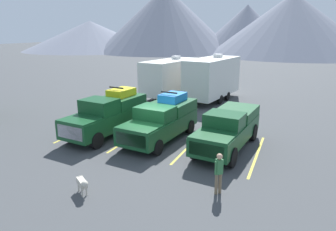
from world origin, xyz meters
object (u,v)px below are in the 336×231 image
object	(u,v)px
pickup_truck_a	(109,114)
dog	(83,184)
pickup_truck_c	(228,128)
camper_trailer_a	(171,76)
camper_trailer_b	(212,77)
person_a	(219,171)
pickup_truck_b	(162,119)

from	to	relation	value
pickup_truck_a	dog	world-z (taller)	pickup_truck_a
pickup_truck_c	dog	bearing A→B (deg)	-120.12
camper_trailer_a	dog	size ratio (longest dim) A/B	9.73
camper_trailer_b	person_a	xyz separation A→B (m)	(4.46, -15.27, -1.15)
pickup_truck_c	camper_trailer_b	size ratio (longest dim) A/B	0.74
person_a	dog	distance (m)	5.11
camper_trailer_b	dog	xyz separation A→B (m)	(-0.17, -17.36, -1.63)
camper_trailer_a	camper_trailer_b	bearing A→B (deg)	3.01
camper_trailer_a	person_a	world-z (taller)	camper_trailer_a
pickup_truck_b	person_a	distance (m)	6.43
pickup_truck_b	person_a	xyz separation A→B (m)	(4.43, -4.66, -0.22)
pickup_truck_a	dog	size ratio (longest dim) A/B	7.21
person_a	dog	xyz separation A→B (m)	(-4.64, -2.09, -0.48)
pickup_truck_b	dog	world-z (taller)	pickup_truck_b
pickup_truck_c	camper_trailer_a	size ratio (longest dim) A/B	0.75
dog	pickup_truck_b	bearing A→B (deg)	88.23
pickup_truck_a	camper_trailer_a	size ratio (longest dim) A/B	0.74
pickup_truck_a	pickup_truck_b	bearing A→B (deg)	8.16
pickup_truck_a	person_a	xyz separation A→B (m)	(7.69, -4.19, -0.30)
camper_trailer_a	camper_trailer_b	xyz separation A→B (m)	(3.87, 0.20, 0.14)
camper_trailer_b	person_a	size ratio (longest dim) A/B	4.94
camper_trailer_b	pickup_truck_a	bearing A→B (deg)	-106.22
pickup_truck_b	dog	xyz separation A→B (m)	(-0.21, -6.75, -0.70)
person_a	pickup_truck_b	bearing A→B (deg)	133.56
pickup_truck_b	camper_trailer_b	world-z (taller)	camper_trailer_b
pickup_truck_a	camper_trailer_a	distance (m)	10.92
camper_trailer_a	pickup_truck_c	bearing A→B (deg)	-53.60
pickup_truck_b	dog	distance (m)	6.79
pickup_truck_a	camper_trailer_b	xyz separation A→B (m)	(3.23, 11.09, 0.85)
pickup_truck_a	pickup_truck_c	size ratio (longest dim) A/B	0.98
pickup_truck_b	dog	bearing A→B (deg)	-91.77
pickup_truck_b	pickup_truck_c	world-z (taller)	pickup_truck_b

